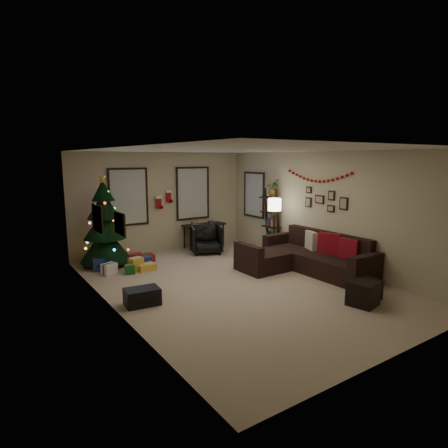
{
  "coord_description": "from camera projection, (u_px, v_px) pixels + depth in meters",
  "views": [
    {
      "loc": [
        -4.39,
        -6.07,
        2.54
      ],
      "look_at": [
        0.1,
        0.6,
        1.15
      ],
      "focal_mm": 30.64,
      "sensor_mm": 36.0,
      "label": 1
    }
  ],
  "objects": [
    {
      "name": "ottoman_far",
      "position": [
        368.0,
        289.0,
        6.97
      ],
      "size": [
        0.41,
        0.41,
        0.36
      ],
      "primitive_type": "cube",
      "rotation": [
        0.0,
        0.0,
        -0.09
      ],
      "color": "black",
      "rests_on": "floor"
    },
    {
      "name": "window_right_wall",
      "position": [
        254.0,
        195.0,
        11.0
      ],
      "size": [
        0.06,
        0.9,
        1.3
      ],
      "color": "#728CB2",
      "rests_on": "wall_right"
    },
    {
      "name": "wall_left",
      "position": [
        112.0,
        232.0,
        6.21
      ],
      "size": [
        0.0,
        7.0,
        7.0
      ],
      "primitive_type": "plane",
      "rotation": [
        1.57,
        0.0,
        1.57
      ],
      "color": "beige",
      "rests_on": "floor"
    },
    {
      "name": "stocking_left",
      "position": [
        159.0,
        202.0,
        10.26
      ],
      "size": [
        0.2,
        0.05,
        0.36
      ],
      "color": "#990F0C",
      "rests_on": "wall_back"
    },
    {
      "name": "christmas_tree",
      "position": [
        105.0,
        227.0,
        9.04
      ],
      "size": [
        1.19,
        1.19,
        2.22
      ],
      "rotation": [
        0.0,
        0.0,
        -0.17
      ],
      "color": "black",
      "rests_on": "floor"
    },
    {
      "name": "stocking_right",
      "position": [
        169.0,
        196.0,
        10.48
      ],
      "size": [
        0.2,
        0.05,
        0.36
      ],
      "color": "#990F0C",
      "rests_on": "wall_back"
    },
    {
      "name": "wall_front",
      "position": [
        402.0,
        256.0,
        4.72
      ],
      "size": [
        5.0,
        0.0,
        5.0
      ],
      "primitive_type": "plane",
      "rotation": [
        -1.57,
        0.0,
        0.0
      ],
      "color": "beige",
      "rests_on": "floor"
    },
    {
      "name": "floor_lamp",
      "position": [
        275.0,
        209.0,
        9.55
      ],
      "size": [
        0.33,
        0.33,
        1.55
      ],
      "rotation": [
        0.0,
        0.0,
        0.02
      ],
      "color": "black",
      "rests_on": "floor"
    },
    {
      "name": "desk",
      "position": [
        204.0,
        227.0,
        10.99
      ],
      "size": [
        1.25,
        0.44,
        0.67
      ],
      "color": "black",
      "rests_on": "floor"
    },
    {
      "name": "pillow_red_b",
      "position": [
        329.0,
        244.0,
        8.53
      ],
      "size": [
        0.32,
        0.52,
        0.5
      ],
      "primitive_type": "cube",
      "rotation": [
        0.0,
        0.0,
        0.39
      ],
      "color": "maroon",
      "rests_on": "sofa"
    },
    {
      "name": "pillow_cream",
      "position": [
        311.0,
        240.0,
        8.97
      ],
      "size": [
        0.28,
        0.44,
        0.43
      ],
      "primitive_type": "cube",
      "rotation": [
        0.0,
        0.0,
        -0.4
      ],
      "color": "beige",
      "rests_on": "sofa"
    },
    {
      "name": "presents",
      "position": [
        131.0,
        263.0,
        8.91
      ],
      "size": [
        1.5,
        1.04,
        0.3
      ],
      "rotation": [
        0.0,
        0.0,
        -0.32
      ],
      "color": "navy",
      "rests_on": "floor"
    },
    {
      "name": "art_map",
      "position": [
        98.0,
        219.0,
        6.91
      ],
      "size": [
        0.04,
        0.6,
        0.5
      ],
      "color": "black",
      "rests_on": "wall_left"
    },
    {
      "name": "storage_bin",
      "position": [
        142.0,
        297.0,
        6.68
      ],
      "size": [
        0.63,
        0.46,
        0.3
      ],
      "primitive_type": "cube",
      "rotation": [
        0.0,
        0.0,
        -0.11
      ],
      "color": "black",
      "rests_on": "floor"
    },
    {
      "name": "wall_back",
      "position": [
        162.0,
        202.0,
        10.44
      ],
      "size": [
        5.0,
        0.0,
        5.0
      ],
      "primitive_type": "plane",
      "rotation": [
        1.57,
        0.0,
        0.0
      ],
      "color": "beige",
      "rests_on": "floor"
    },
    {
      "name": "bookshelf",
      "position": [
        272.0,
        222.0,
        10.23
      ],
      "size": [
        0.3,
        0.52,
        1.75
      ],
      "color": "black",
      "rests_on": "floor"
    },
    {
      "name": "art_abstract",
      "position": [
        120.0,
        223.0,
        5.91
      ],
      "size": [
        0.04,
        0.45,
        0.35
      ],
      "color": "black",
      "rests_on": "wall_left"
    },
    {
      "name": "wall_right",
      "position": [
        323.0,
        210.0,
        8.96
      ],
      "size": [
        0.0,
        7.0,
        7.0
      ],
      "primitive_type": "plane",
      "rotation": [
        1.57,
        0.0,
        -1.57
      ],
      "color": "beige",
      "rests_on": "floor"
    },
    {
      "name": "ceiling",
      "position": [
        237.0,
        150.0,
        7.35
      ],
      "size": [
        7.0,
        7.0,
        0.0
      ],
      "primitive_type": "plane",
      "rotation": [
        3.14,
        0.0,
        0.0
      ],
      "color": "white",
      "rests_on": "floor"
    },
    {
      "name": "pillow_red_a",
      "position": [
        348.0,
        249.0,
        8.1
      ],
      "size": [
        0.18,
        0.45,
        0.44
      ],
      "primitive_type": "cube",
      "rotation": [
        0.0,
        0.0,
        0.15
      ],
      "color": "maroon",
      "rests_on": "sofa"
    },
    {
      "name": "window_back_right",
      "position": [
        193.0,
        193.0,
        10.91
      ],
      "size": [
        1.05,
        0.06,
        1.5
      ],
      "color": "#728CB2",
      "rests_on": "wall_back"
    },
    {
      "name": "potted_plant",
      "position": [
        273.0,
        185.0,
        10.05
      ],
      "size": [
        0.64,
        0.65,
        0.55
      ],
      "primitive_type": "imported",
      "rotation": [
        0.0,
        0.0,
        0.89
      ],
      "color": "#4C4C4C",
      "rests_on": "bookshelf"
    },
    {
      "name": "sofa",
      "position": [
        305.0,
        259.0,
        8.68
      ],
      "size": [
        1.91,
        2.77,
        0.88
      ],
      "color": "black",
      "rests_on": "floor"
    },
    {
      "name": "window_back_left",
      "position": [
        128.0,
        197.0,
        9.86
      ],
      "size": [
        1.05,
        0.06,
        1.5
      ],
      "color": "#728CB2",
      "rests_on": "wall_back"
    },
    {
      "name": "floor",
      "position": [
        236.0,
        284.0,
        7.81
      ],
      "size": [
        7.0,
        7.0,
        0.0
      ],
      "primitive_type": "plane",
      "color": "#BAA58D",
      "rests_on": "ground"
    },
    {
      "name": "gallery",
      "position": [
        325.0,
        200.0,
        8.85
      ],
      "size": [
        0.03,
        1.25,
        0.54
      ],
      "color": "black",
      "rests_on": "wall_right"
    },
    {
      "name": "ottoman_near",
      "position": [
        363.0,
        293.0,
        6.65
      ],
      "size": [
        0.53,
        0.53,
        0.43
      ],
      "primitive_type": "cube",
      "rotation": [
        0.0,
        0.0,
        0.21
      ],
      "color": "black",
      "rests_on": "floor"
    },
    {
      "name": "desk_chair",
      "position": [
        207.0,
        239.0,
        10.32
      ],
      "size": [
        0.94,
        0.92,
        0.75
      ],
      "primitive_type": "imported",
      "rotation": [
        0.0,
        0.0,
        -0.41
      ],
      "color": "black",
      "rests_on": "floor"
    },
    {
      "name": "garland",
      "position": [
        318.0,
        176.0,
        8.93
      ],
      "size": [
        0.08,
        1.9,
        0.3
      ],
      "primitive_type": null,
      "color": "#A5140C",
      "rests_on": "wall_right"
    }
  ]
}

